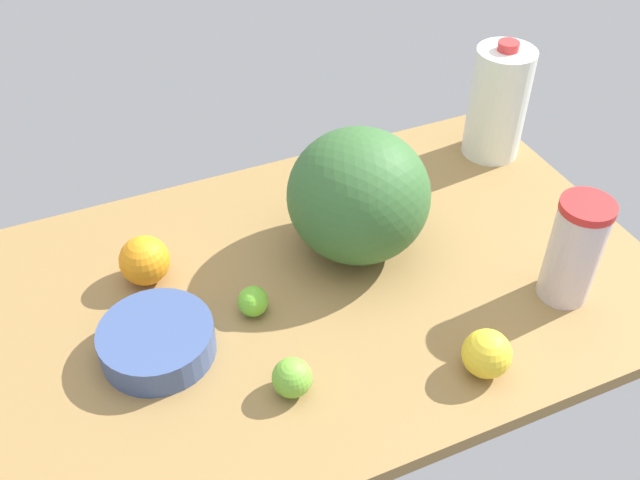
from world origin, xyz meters
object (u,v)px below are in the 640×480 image
(tumbler_cup, at_px, (574,250))
(lime_loose, at_px, (292,378))
(milk_jug, at_px, (498,103))
(lemon_beside_bowl, at_px, (487,354))
(orange_near_front, at_px, (145,260))
(lime_by_jug, at_px, (253,301))
(mixing_bowl, at_px, (157,341))
(watermelon, at_px, (358,196))

(tumbler_cup, bearing_deg, lime_loose, 0.75)
(milk_jug, xyz_separation_m, lemon_beside_bowl, (0.35, 0.51, -0.08))
(lemon_beside_bowl, bearing_deg, orange_near_front, -43.45)
(tumbler_cup, relative_size, orange_near_front, 2.24)
(orange_near_front, relative_size, lime_by_jug, 1.69)
(mixing_bowl, bearing_deg, lemon_beside_bowl, 152.44)
(lime_by_jug, xyz_separation_m, lime_loose, (0.00, 0.18, 0.00))
(watermelon, distance_m, tumbler_cup, 0.38)
(milk_jug, distance_m, watermelon, 0.44)
(lime_by_jug, distance_m, lime_loose, 0.18)
(watermelon, relative_size, mixing_bowl, 1.39)
(watermelon, xyz_separation_m, lime_by_jug, (0.23, 0.08, -0.09))
(tumbler_cup, relative_size, lime_loose, 3.22)
(mixing_bowl, distance_m, lime_by_jug, 0.17)
(mixing_bowl, height_order, lime_loose, lime_loose)
(tumbler_cup, xyz_separation_m, lime_by_jug, (0.51, -0.17, -0.07))
(milk_jug, relative_size, tumbler_cup, 1.30)
(lemon_beside_bowl, bearing_deg, mixing_bowl, -27.56)
(mixing_bowl, height_order, lemon_beside_bowl, lemon_beside_bowl)
(tumbler_cup, height_order, mixing_bowl, tumbler_cup)
(lemon_beside_bowl, bearing_deg, tumbler_cup, -157.92)
(tumbler_cup, relative_size, lemon_beside_bowl, 2.57)
(lime_by_jug, bearing_deg, mixing_bowl, 7.14)
(watermelon, bearing_deg, lime_loose, 48.06)
(watermelon, height_order, orange_near_front, watermelon)
(mixing_bowl, xyz_separation_m, lemon_beside_bowl, (-0.46, 0.24, 0.01))
(lemon_beside_bowl, xyz_separation_m, lime_loose, (0.29, -0.08, -0.01))
(orange_near_front, distance_m, lime_by_jug, 0.21)
(tumbler_cup, distance_m, mixing_bowl, 0.70)
(tumbler_cup, xyz_separation_m, lemon_beside_bowl, (0.22, 0.09, -0.06))
(milk_jug, relative_size, mixing_bowl, 1.41)
(mixing_bowl, distance_m, orange_near_front, 0.18)
(watermelon, bearing_deg, lime_by_jug, 19.37)
(milk_jug, xyz_separation_m, mixing_bowl, (0.81, 0.27, -0.10))
(watermelon, bearing_deg, orange_near_front, -10.53)
(mixing_bowl, xyz_separation_m, orange_near_front, (-0.02, -0.17, 0.02))
(tumbler_cup, distance_m, lime_by_jug, 0.54)
(lime_by_jug, bearing_deg, watermelon, -160.63)
(tumbler_cup, bearing_deg, mixing_bowl, -12.46)
(watermelon, height_order, mixing_bowl, watermelon)
(tumbler_cup, relative_size, lime_by_jug, 3.78)
(tumbler_cup, distance_m, lime_loose, 0.52)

